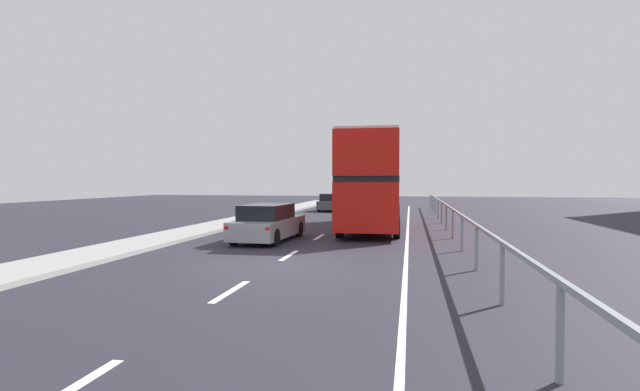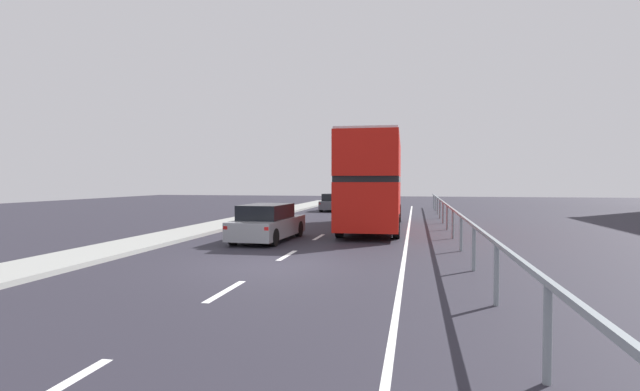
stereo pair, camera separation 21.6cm
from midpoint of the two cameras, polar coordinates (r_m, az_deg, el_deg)
name	(u,v)px [view 2 (the right image)]	position (r m, az deg, el deg)	size (l,w,h in m)	color
ground_plane	(270,267)	(13.32, -5.49, -8.49)	(75.37, 120.00, 0.10)	#26242E
near_sidewalk_kerb	(83,256)	(15.97, -26.04, -6.52)	(2.15, 80.00, 0.14)	gray
lane_paint_markings	(379,234)	(20.93, 7.31, -4.61)	(3.72, 46.00, 0.01)	silver
bridge_side_railing	(450,212)	(21.65, 15.52, -1.89)	(0.10, 42.00, 1.20)	gray
double_decker_bus_red	(374,180)	(23.18, 6.67, 1.80)	(2.78, 10.80, 4.38)	red
hatchback_car_near	(268,223)	(18.64, -5.92, -3.30)	(1.93, 4.58, 1.42)	gray
sedan_car_ahead	(334,203)	(36.91, 1.88, -0.84)	(1.89, 4.11, 1.34)	#474951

